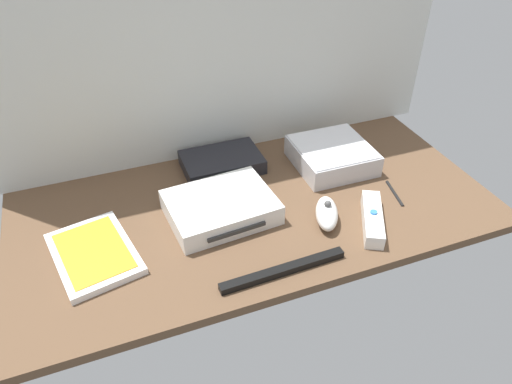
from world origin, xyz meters
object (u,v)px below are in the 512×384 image
object	(u,v)px
mini_computer	(332,155)
remote_wand	(372,219)
sensor_bar	(283,270)
game_case	(94,254)
network_router	(222,162)
remote_nunchuk	(327,213)
stylus_pen	(395,192)
game_console	(221,207)

from	to	relation	value
mini_computer	remote_wand	world-z (taller)	mini_computer
sensor_bar	mini_computer	bearing A→B (deg)	47.10
sensor_bar	game_case	bearing A→B (deg)	150.69
mini_computer	game_case	distance (cm)	56.83
network_router	remote_wand	distance (cm)	37.08
remote_wand	remote_nunchuk	size ratio (longest dim) A/B	1.35
remote_nunchuk	stylus_pen	size ratio (longest dim) A/B	1.21
sensor_bar	network_router	bearing A→B (deg)	88.54
game_case	stylus_pen	bearing A→B (deg)	-14.65
mini_computer	game_console	bearing A→B (deg)	-163.84
network_router	stylus_pen	bearing A→B (deg)	-35.49
game_console	mini_computer	bearing A→B (deg)	11.62
network_router	sensor_bar	distance (cm)	35.63
stylus_pen	network_router	bearing A→B (deg)	144.64
game_case	network_router	xyz separation A→B (cm)	(31.03, 19.29, 0.94)
network_router	sensor_bar	world-z (taller)	network_router
mini_computer	remote_nunchuk	bearing A→B (deg)	-120.80
game_console	sensor_bar	distance (cm)	20.03
game_case	network_router	size ratio (longest dim) A/B	1.18
game_console	network_router	distance (cm)	17.31
game_case	remote_nunchuk	world-z (taller)	remote_nunchuk
game_console	remote_wand	distance (cm)	30.52
game_console	game_case	distance (cm)	25.81
game_case	remote_wand	distance (cm)	54.06
game_console	network_router	world-z (taller)	game_console
game_case	remote_nunchuk	bearing A→B (deg)	-19.42
game_console	remote_nunchuk	size ratio (longest dim) A/B	2.03
game_case	stylus_pen	size ratio (longest dim) A/B	2.37
stylus_pen	remote_nunchuk	bearing A→B (deg)	-171.45
mini_computer	network_router	world-z (taller)	mini_computer
mini_computer	network_router	size ratio (longest dim) A/B	0.96
remote_wand	game_console	bearing A→B (deg)	-178.00
game_console	stylus_pen	world-z (taller)	game_console
remote_wand	mini_computer	bearing A→B (deg)	111.44
game_console	remote_wand	size ratio (longest dim) A/B	1.51
remote_nunchuk	game_console	bearing A→B (deg)	178.55
sensor_bar	remote_wand	bearing A→B (deg)	13.12
network_router	stylus_pen	distance (cm)	39.52
remote_wand	stylus_pen	world-z (taller)	remote_wand
remote_nunchuk	sensor_bar	distance (cm)	17.11
game_console	game_case	size ratio (longest dim) A/B	1.04
remote_wand	remote_nunchuk	xyz separation A→B (cm)	(-8.06, 4.25, 0.53)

